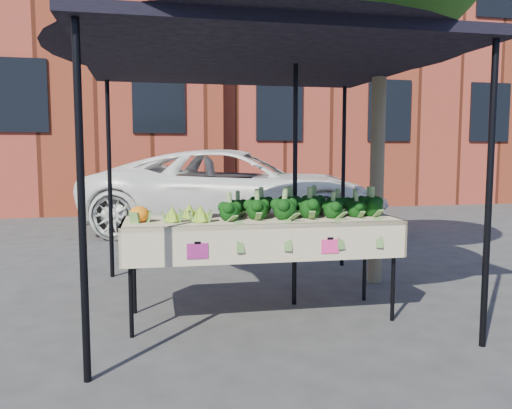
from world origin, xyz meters
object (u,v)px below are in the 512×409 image
at_px(table, 261,268).
at_px(canopy, 257,164).
at_px(vehicle, 236,82).
at_px(street_tree, 379,78).

distance_m(table, canopy, 1.00).
xyz_separation_m(canopy, vehicle, (0.61, 4.58, 1.36)).
bearing_deg(canopy, street_tree, 20.45).
distance_m(table, vehicle, 5.52).
relative_size(canopy, vehicle, 0.58).
bearing_deg(street_tree, vehicle, 102.33).
distance_m(canopy, street_tree, 1.84).
bearing_deg(table, canopy, 81.92).
height_order(canopy, street_tree, street_tree).
bearing_deg(table, vehicle, 82.33).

